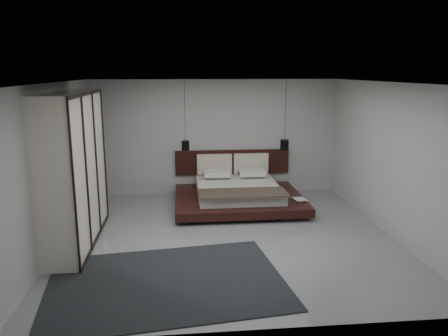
{
  "coord_description": "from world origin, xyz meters",
  "views": [
    {
      "loc": [
        -0.83,
        -7.56,
        3.0
      ],
      "look_at": [
        0.05,
        1.2,
        1.03
      ],
      "focal_mm": 35.0,
      "sensor_mm": 36.0,
      "label": 1
    }
  ],
  "objects": [
    {
      "name": "bed",
      "position": [
        0.44,
        1.91,
        0.29
      ],
      "size": [
        2.82,
        2.41,
        1.08
      ],
      "color": "black",
      "rests_on": "floor"
    },
    {
      "name": "lattice_screen",
      "position": [
        -2.95,
        2.45,
        1.3
      ],
      "size": [
        0.05,
        0.9,
        2.6
      ],
      "primitive_type": "cube",
      "color": "black",
      "rests_on": "floor"
    },
    {
      "name": "wall_left",
      "position": [
        -3.0,
        0.0,
        1.4
      ],
      "size": [
        0.0,
        6.0,
        6.0
      ],
      "primitive_type": "plane",
      "rotation": [
        1.57,
        0.0,
        1.57
      ],
      "color": "#B0B0AE",
      "rests_on": "floor"
    },
    {
      "name": "book_lower",
      "position": [
        1.6,
        1.25,
        0.28
      ],
      "size": [
        0.28,
        0.35,
        0.03
      ],
      "primitive_type": "imported",
      "rotation": [
        0.0,
        0.0,
        0.16
      ],
      "color": "#99724C",
      "rests_on": "bed"
    },
    {
      "name": "wall_right",
      "position": [
        3.0,
        0.0,
        1.4
      ],
      "size": [
        0.0,
        6.0,
        6.0
      ],
      "primitive_type": "plane",
      "rotation": [
        1.57,
        0.0,
        -1.57
      ],
      "color": "#B0B0AE",
      "rests_on": "floor"
    },
    {
      "name": "book_upper",
      "position": [
        1.58,
        1.22,
        0.3
      ],
      "size": [
        0.21,
        0.28,
        0.02
      ],
      "primitive_type": "imported",
      "rotation": [
        0.0,
        0.0,
        0.02
      ],
      "color": "#99724C",
      "rests_on": "book_lower"
    },
    {
      "name": "rug",
      "position": [
        -1.07,
        -1.7,
        0.01
      ],
      "size": [
        3.63,
        2.79,
        0.01
      ],
      "primitive_type": "cube",
      "rotation": [
        0.0,
        0.0,
        0.12
      ],
      "color": "black",
      "rests_on": "floor"
    },
    {
      "name": "wall_front",
      "position": [
        0.0,
        -3.0,
        1.4
      ],
      "size": [
        6.0,
        0.0,
        6.0
      ],
      "primitive_type": "plane",
      "rotation": [
        -1.57,
        0.0,
        0.0
      ],
      "color": "#B0B0AE",
      "rests_on": "floor"
    },
    {
      "name": "wall_back",
      "position": [
        0.0,
        3.0,
        1.4
      ],
      "size": [
        6.0,
        0.0,
        6.0
      ],
      "primitive_type": "plane",
      "rotation": [
        1.57,
        0.0,
        0.0
      ],
      "color": "#B0B0AE",
      "rests_on": "floor"
    },
    {
      "name": "pendant_right",
      "position": [
        1.6,
        2.35,
        1.3
      ],
      "size": [
        0.2,
        0.2,
        1.62
      ],
      "color": "black",
      "rests_on": "ceiling"
    },
    {
      "name": "pendant_left",
      "position": [
        -0.72,
        2.35,
        1.33
      ],
      "size": [
        0.18,
        0.18,
        1.59
      ],
      "color": "black",
      "rests_on": "ceiling"
    },
    {
      "name": "ceiling",
      "position": [
        0.0,
        0.0,
        2.8
      ],
      "size": [
        6.0,
        6.0,
        0.0
      ],
      "primitive_type": "plane",
      "rotation": [
        3.14,
        0.0,
        0.0
      ],
      "color": "white",
      "rests_on": "wall_back"
    },
    {
      "name": "floor",
      "position": [
        0.0,
        0.0,
        0.0
      ],
      "size": [
        6.0,
        6.0,
        0.0
      ],
      "primitive_type": "plane",
      "color": "gray",
      "rests_on": "ground"
    },
    {
      "name": "wardrobe",
      "position": [
        -2.7,
        0.04,
        1.33
      ],
      "size": [
        0.64,
        2.7,
        2.65
      ],
      "color": "white",
      "rests_on": "floor"
    }
  ]
}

